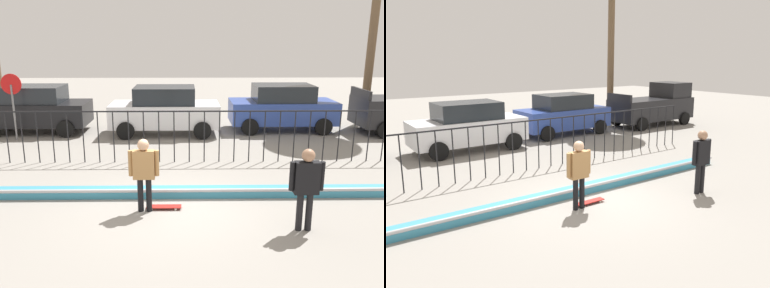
{
  "view_description": "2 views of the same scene",
  "coord_description": "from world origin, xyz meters",
  "views": [
    {
      "loc": [
        0.35,
        -8.61,
        3.82
      ],
      "look_at": [
        0.52,
        1.67,
        1.07
      ],
      "focal_mm": 37.74,
      "sensor_mm": 36.0,
      "label": 1
    },
    {
      "loc": [
        -5.81,
        -7.44,
        3.58
      ],
      "look_at": [
        0.43,
        1.23,
        1.22
      ],
      "focal_mm": 36.8,
      "sensor_mm": 36.0,
      "label": 2
    }
  ],
  "objects": [
    {
      "name": "parked_car_white",
      "position": [
        -0.47,
        7.32,
        0.97
      ],
      "size": [
        4.3,
        2.12,
        1.9
      ],
      "rotation": [
        0.0,
        0.0,
        0.04
      ],
      "color": "silver",
      "rests_on": "ground"
    },
    {
      "name": "pickup_truck",
      "position": [
        9.87,
        7.3,
        1.04
      ],
      "size": [
        4.7,
        2.12,
        2.24
      ],
      "rotation": [
        0.0,
        0.0,
        -0.06
      ],
      "color": "black",
      "rests_on": "ground"
    },
    {
      "name": "perimeter_fence",
      "position": [
        0.0,
        3.49,
        1.02
      ],
      "size": [
        14.04,
        0.04,
        1.63
      ],
      "color": "black",
      "rests_on": "ground"
    },
    {
      "name": "skateboarder",
      "position": [
        -0.57,
        -0.19,
        1.01
      ],
      "size": [
        0.68,
        0.25,
        1.68
      ],
      "rotation": [
        0.0,
        0.0,
        -0.58
      ],
      "color": "black",
      "rests_on": "ground"
    },
    {
      "name": "ground_plane",
      "position": [
        0.0,
        0.0,
        0.0
      ],
      "size": [
        60.0,
        60.0,
        0.0
      ],
      "primitive_type": "plane",
      "color": "gray"
    },
    {
      "name": "parked_car_blue",
      "position": [
        4.37,
        7.9,
        0.97
      ],
      "size": [
        4.3,
        2.12,
        1.9
      ],
      "rotation": [
        0.0,
        0.0,
        -0.05
      ],
      "color": "#2D479E",
      "rests_on": "ground"
    },
    {
      "name": "skateboard",
      "position": [
        -0.15,
        -0.09,
        0.06
      ],
      "size": [
        0.8,
        0.2,
        0.07
      ],
      "rotation": [
        0.0,
        0.0,
        0.13
      ],
      "color": "#A51E19",
      "rests_on": "ground"
    },
    {
      "name": "bowl_coping_ledge",
      "position": [
        0.0,
        0.66,
        0.12
      ],
      "size": [
        11.0,
        0.41,
        0.27
      ],
      "color": "teal",
      "rests_on": "ground"
    },
    {
      "name": "camera_operator",
      "position": [
        2.74,
        -1.16,
        1.03
      ],
      "size": [
        0.69,
        0.26,
        1.72
      ],
      "rotation": [
        0.0,
        0.0,
        2.1
      ],
      "color": "black",
      "rests_on": "ground"
    }
  ]
}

